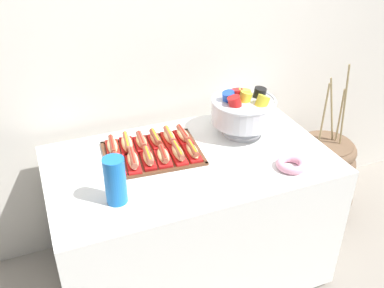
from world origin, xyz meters
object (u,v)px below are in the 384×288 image
(hot_dog_1, at_px, (133,160))
(hot_dog_10, at_px, (169,137))
(serving_tray, at_px, (152,153))
(punch_bowl, at_px, (243,110))
(floor_vase, at_px, (320,179))
(hot_dog_11, at_px, (183,135))
(hot_dog_9, at_px, (156,139))
(buffet_table, at_px, (190,217))
(hot_dog_3, at_px, (163,156))
(donut, at_px, (291,164))
(hot_dog_6, at_px, (112,146))
(hot_dog_4, at_px, (178,153))
(hot_dog_0, at_px, (117,164))
(hot_dog_2, at_px, (148,158))
(hot_dog_8, at_px, (141,142))
(hot_dog_7, at_px, (127,144))
(hot_dog_5, at_px, (193,151))
(cup_stack, at_px, (115,181))

(hot_dog_1, relative_size, hot_dog_10, 1.09)
(serving_tray, height_order, punch_bowl, punch_bowl)
(serving_tray, bearing_deg, hot_dog_1, -148.34)
(serving_tray, bearing_deg, hot_dog_10, 31.66)
(floor_vase, xyz_separation_m, hot_dog_1, (-1.30, -0.16, 0.57))
(hot_dog_11, xyz_separation_m, punch_bowl, (0.33, -0.04, 0.11))
(hot_dog_9, bearing_deg, buffet_table, -58.26)
(buffet_table, xyz_separation_m, hot_dog_1, (-0.28, 0.04, 0.41))
(hot_dog_3, relative_size, donut, 1.11)
(floor_vase, bearing_deg, hot_dog_6, 179.45)
(serving_tray, height_order, donut, donut)
(hot_dog_11, relative_size, donut, 1.12)
(buffet_table, distance_m, hot_dog_11, 0.45)
(hot_dog_4, relative_size, donut, 1.17)
(hot_dog_0, distance_m, hot_dog_2, 0.15)
(hot_dog_8, distance_m, hot_dog_11, 0.23)
(hot_dog_0, height_order, hot_dog_8, same)
(hot_dog_2, xyz_separation_m, hot_dog_7, (-0.06, 0.17, -0.00))
(hot_dog_5, xyz_separation_m, hot_dog_10, (-0.06, 0.17, 0.00))
(floor_vase, bearing_deg, hot_dog_10, -179.41)
(donut, bearing_deg, hot_dog_8, 143.73)
(hot_dog_2, height_order, hot_dog_5, hot_dog_2)
(hot_dog_3, height_order, hot_dog_5, hot_dog_5)
(buffet_table, distance_m, hot_dog_2, 0.46)
(hot_dog_6, bearing_deg, hot_dog_10, -4.59)
(cup_stack, bearing_deg, hot_dog_4, 30.48)
(hot_dog_4, bearing_deg, serving_tray, 139.15)
(hot_dog_10, bearing_deg, hot_dog_3, -119.04)
(buffet_table, bearing_deg, hot_dog_10, 103.02)
(floor_vase, bearing_deg, hot_dog_8, 179.95)
(hot_dog_6, distance_m, hot_dog_9, 0.23)
(hot_dog_9, height_order, hot_dog_11, hot_dog_9)
(hot_dog_6, bearing_deg, serving_tray, -28.34)
(hot_dog_11, relative_size, punch_bowl, 0.48)
(punch_bowl, bearing_deg, hot_dog_9, 173.55)
(floor_vase, xyz_separation_m, donut, (-0.60, -0.45, 0.55))
(buffet_table, bearing_deg, hot_dog_4, 161.19)
(hot_dog_1, height_order, hot_dog_3, hot_dog_1)
(buffet_table, relative_size, punch_bowl, 4.04)
(hot_dog_7, distance_m, hot_dog_9, 0.15)
(hot_dog_3, height_order, hot_dog_11, hot_dog_11)
(hot_dog_5, xyz_separation_m, cup_stack, (-0.43, -0.20, 0.07))
(hot_dog_4, height_order, hot_dog_10, hot_dog_4)
(hot_dog_4, bearing_deg, hot_dog_1, 175.41)
(serving_tray, relative_size, hot_dog_10, 3.01)
(hot_dog_0, xyz_separation_m, hot_dog_4, (0.30, -0.02, 0.00))
(hot_dog_11, bearing_deg, serving_tray, -160.84)
(punch_bowl, relative_size, cup_stack, 1.61)
(hot_dog_4, distance_m, punch_bowl, 0.44)
(hot_dog_2, bearing_deg, hot_dog_0, 175.41)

